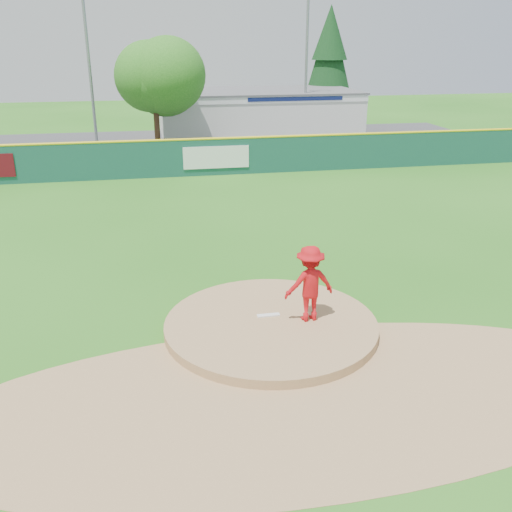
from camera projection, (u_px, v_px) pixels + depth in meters
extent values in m
plane|color=#286B19|center=(271.00, 330.00, 14.81)|extent=(120.00, 120.00, 0.00)
cylinder|color=#9E774C|center=(271.00, 330.00, 14.81)|extent=(5.50, 5.50, 0.50)
cube|color=white|center=(268.00, 315.00, 14.98)|extent=(0.60, 0.15, 0.04)
cylinder|color=#9E774C|center=(301.00, 396.00, 12.06)|extent=(15.40, 15.40, 0.01)
cube|color=#38383A|center=(187.00, 147.00, 39.54)|extent=(44.00, 16.00, 0.02)
imported|color=red|center=(310.00, 284.00, 14.48)|extent=(1.36, 0.87, 2.01)
imported|color=silver|center=(276.00, 153.00, 34.34)|extent=(4.57, 2.60, 1.20)
cube|color=silver|center=(257.00, 113.00, 44.63)|extent=(15.00, 8.00, 3.20)
cube|color=white|center=(268.00, 99.00, 40.44)|extent=(15.00, 0.06, 0.55)
cube|color=#0F194C|center=(296.00, 99.00, 40.76)|extent=(7.00, 0.03, 0.28)
cube|color=#59595B|center=(257.00, 91.00, 44.04)|extent=(15.20, 8.20, 0.12)
cube|color=white|center=(216.00, 157.00, 31.03)|extent=(3.60, 0.04, 1.20)
cube|color=#16493E|center=(199.00, 158.00, 30.94)|extent=(40.00, 0.10, 2.00)
cylinder|color=yellow|center=(199.00, 139.00, 30.58)|extent=(40.00, 0.14, 0.14)
cylinder|color=#382314|center=(157.00, 133.00, 36.88)|extent=(0.36, 0.36, 2.60)
sphere|color=#387F23|center=(154.00, 81.00, 35.71)|extent=(5.60, 5.60, 5.60)
cylinder|color=#382314|center=(327.00, 115.00, 49.84)|extent=(0.40, 0.40, 1.60)
cone|color=#113A16|center=(329.00, 57.00, 48.13)|extent=(4.40, 4.40, 7.90)
cylinder|color=gray|center=(89.00, 64.00, 36.49)|extent=(0.20, 0.20, 11.00)
cylinder|color=gray|center=(306.00, 69.00, 41.20)|extent=(0.20, 0.20, 10.00)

